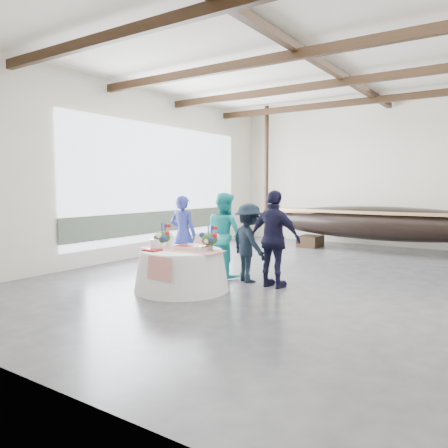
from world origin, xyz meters
The scene contains 14 objects.
floor centered at (0.00, 0.00, 0.00)m, with size 10.00×12.00×0.01m, color #3D3D42.
wall_back centered at (0.00, 6.00, 2.25)m, with size 10.00×0.02×4.50m, color silver.
wall_front centered at (0.00, -6.00, 2.25)m, with size 10.00×0.02×4.50m, color silver.
wall_left centered at (-5.00, 0.00, 2.25)m, with size 0.02×12.00×4.50m, color silver.
ceiling centered at (0.00, 0.00, 4.50)m, with size 10.00×12.00×0.01m, color white.
pavilion_structure centered at (0.00, 0.77, 4.00)m, with size 9.80×11.76×4.50m.
open_bay centered at (-4.95, 1.00, 1.83)m, with size 0.03×7.00×3.20m.
longboat_display centered at (0.21, 4.41, 0.85)m, with size 7.09×1.42×1.33m.
banquet_table centered at (-1.65, -2.25, 0.37)m, with size 1.74×1.74×0.75m.
tabletop_items centered at (-1.68, -2.15, 0.90)m, with size 1.64×0.95×0.40m.
guest_woman_blue centered at (-2.67, -0.96, 0.85)m, with size 0.62×0.41×1.70m, color navy.
guest_woman_teal centered at (-1.65, -0.83, 0.89)m, with size 0.86×0.67×1.78m, color #22B4B4.
guest_man_left centered at (-0.98, -0.97, 0.78)m, with size 1.01×0.58×1.57m, color black.
guest_man_right centered at (-0.33, -1.12, 0.92)m, with size 1.07×0.45×1.83m, color black.
Camera 1 is at (3.41, -8.39, 1.91)m, focal length 35.00 mm.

